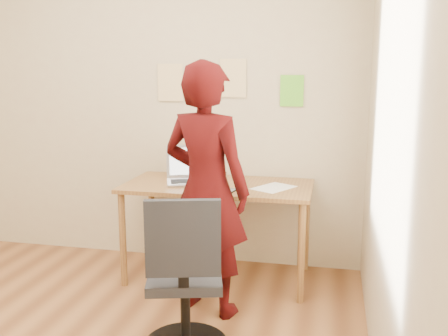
% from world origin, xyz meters
% --- Properties ---
extents(room, '(3.58, 3.58, 2.78)m').
position_xyz_m(room, '(0.00, 0.00, 1.35)').
color(room, brown).
rests_on(room, ground).
extents(desk, '(1.40, 0.70, 0.74)m').
position_xyz_m(desk, '(0.66, 1.38, 0.65)').
color(desk, olive).
rests_on(desk, ground).
extents(laptop, '(0.46, 0.43, 0.27)m').
position_xyz_m(laptop, '(0.44, 1.42, 0.79)').
color(laptop, '#B9B8C0').
rests_on(laptop, desk).
extents(paper_sheet, '(0.34, 0.38, 0.00)m').
position_xyz_m(paper_sheet, '(1.09, 1.35, 0.74)').
color(paper_sheet, white).
rests_on(paper_sheet, desk).
extents(phone, '(0.09, 0.14, 0.01)m').
position_xyz_m(phone, '(0.80, 1.17, 0.75)').
color(phone, black).
rests_on(phone, desk).
extents(wall_note_left, '(0.21, 0.00, 0.30)m').
position_xyz_m(wall_note_left, '(0.18, 1.74, 1.48)').
color(wall_note_left, '#E4C588').
rests_on(wall_note_left, room).
extents(wall_note_mid, '(0.21, 0.00, 0.30)m').
position_xyz_m(wall_note_mid, '(0.70, 1.74, 1.52)').
color(wall_note_mid, '#E4C588').
rests_on(wall_note_mid, room).
extents(wall_note_right, '(0.18, 0.00, 0.24)m').
position_xyz_m(wall_note_right, '(1.17, 1.74, 1.42)').
color(wall_note_right, '#64CA2D').
rests_on(wall_note_right, room).
extents(office_chair, '(0.50, 0.51, 0.93)m').
position_xyz_m(office_chair, '(0.72, 0.30, 0.40)').
color(office_chair, black).
rests_on(office_chair, ground).
extents(person, '(0.68, 0.54, 1.64)m').
position_xyz_m(person, '(0.71, 0.85, 0.82)').
color(person, '#340707').
rests_on(person, ground).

